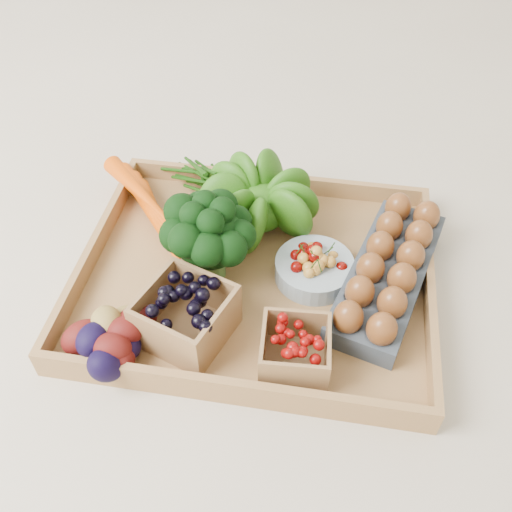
% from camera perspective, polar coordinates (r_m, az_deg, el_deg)
% --- Properties ---
extents(ground, '(4.00, 4.00, 0.00)m').
position_cam_1_polar(ground, '(0.93, -0.00, -2.57)').
color(ground, beige).
rests_on(ground, ground).
extents(tray, '(0.55, 0.45, 0.01)m').
position_cam_1_polar(tray, '(0.92, -0.00, -2.26)').
color(tray, '#A77946').
rests_on(tray, ground).
extents(carrots, '(0.23, 0.16, 0.05)m').
position_cam_1_polar(carrots, '(1.01, -10.54, 4.96)').
color(carrots, '#E14D05').
rests_on(carrots, tray).
extents(lettuce, '(0.13, 0.13, 0.13)m').
position_cam_1_polar(lettuce, '(0.96, 0.40, 6.17)').
color(lettuce, '#174C0B').
rests_on(lettuce, tray).
extents(broccoli, '(0.14, 0.14, 0.11)m').
position_cam_1_polar(broccoli, '(0.88, -4.55, 0.60)').
color(broccoli, black).
rests_on(broccoli, tray).
extents(cherry_bowl, '(0.13, 0.13, 0.03)m').
position_cam_1_polar(cherry_bowl, '(0.91, 5.84, -1.34)').
color(cherry_bowl, '#8C9EA5').
rests_on(cherry_bowl, tray).
extents(egg_carton, '(0.19, 0.32, 0.04)m').
position_cam_1_polar(egg_carton, '(0.92, 12.99, -1.95)').
color(egg_carton, '#3B424C').
rests_on(egg_carton, tray).
extents(potatoes, '(0.14, 0.14, 0.08)m').
position_cam_1_polar(potatoes, '(0.82, -14.49, -7.58)').
color(potatoes, '#430C0A').
rests_on(potatoes, tray).
extents(punnet_blackberry, '(0.15, 0.15, 0.08)m').
position_cam_1_polar(punnet_blackberry, '(0.82, -7.01, -5.91)').
color(punnet_blackberry, black).
rests_on(punnet_blackberry, tray).
extents(punnet_raspberry, '(0.10, 0.10, 0.06)m').
position_cam_1_polar(punnet_raspberry, '(0.79, 3.93, -9.37)').
color(punnet_raspberry, '#6E0604').
rests_on(punnet_raspberry, tray).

